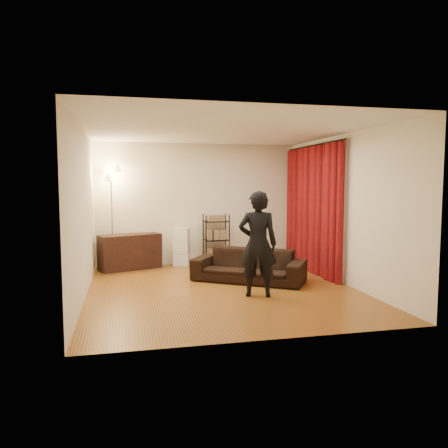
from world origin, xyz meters
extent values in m
plane|color=brown|center=(0.00, 0.00, 0.00)|extent=(5.00, 5.00, 0.00)
plane|color=white|center=(0.00, 0.00, 2.70)|extent=(5.00, 5.00, 0.00)
plane|color=silver|center=(0.00, 2.50, 1.35)|extent=(5.00, 0.00, 5.00)
plane|color=silver|center=(0.00, -2.50, 1.35)|extent=(5.00, 0.00, 5.00)
plane|color=silver|center=(-2.25, 0.00, 1.35)|extent=(0.00, 5.00, 5.00)
plane|color=silver|center=(2.25, 0.00, 1.35)|extent=(0.00, 5.00, 5.00)
cylinder|color=black|center=(2.15, 1.12, 2.58)|extent=(0.04, 2.65, 0.04)
imported|color=black|center=(0.61, 0.49, 0.30)|extent=(2.15, 1.79, 0.60)
imported|color=black|center=(0.46, -0.56, 0.85)|extent=(0.72, 0.58, 1.70)
cube|color=#311A13|center=(-1.52, 2.18, 0.37)|extent=(1.36, 0.90, 0.74)
camera|label=1|loc=(-1.60, -7.19, 1.81)|focal=35.00mm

